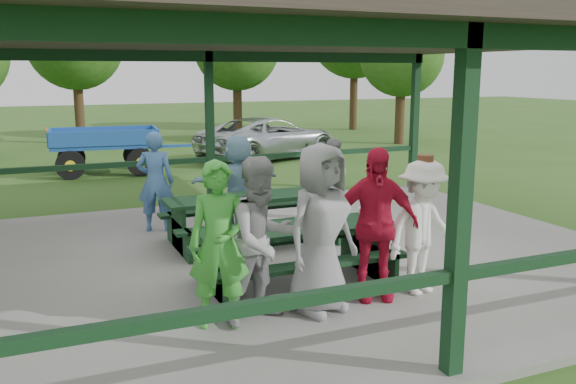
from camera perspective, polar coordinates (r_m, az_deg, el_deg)
name	(u,v)px	position (r m, az deg, el deg)	size (l,w,h in m)	color
ground	(285,262)	(8.92, -0.30, -6.53)	(90.00, 90.00, 0.00)	#2E571B
concrete_slab	(285,258)	(8.91, -0.30, -6.22)	(10.00, 8.00, 0.10)	slate
pavilion_structure	(285,38)	(8.51, -0.32, 14.24)	(10.60, 8.60, 3.24)	black
picnic_table_near	(296,248)	(7.57, 0.74, -5.30)	(2.42, 1.39, 0.75)	black
picnic_table_far	(253,213)	(9.42, -3.31, -1.95)	(2.68, 1.39, 0.75)	black
table_setting	(316,221)	(7.63, 2.67, -2.70)	(2.35, 0.45, 0.10)	white
contestant_green	(219,245)	(6.30, -6.43, -4.95)	(0.64, 0.42, 1.75)	green
contestant_grey_left	(262,240)	(6.41, -2.43, -4.52)	(0.86, 0.67, 1.77)	#949396
contestant_grey_mid	(321,229)	(6.63, 3.07, -3.48)	(0.92, 0.60, 1.88)	gray
contestant_red	(374,224)	(7.09, 8.06, -3.00)	(1.05, 0.44, 1.79)	red
contestant_white_fedora	(422,227)	(7.39, 12.47, -3.21)	(1.14, 0.80, 1.67)	white
spectator_lblue	(238,183)	(10.05, -4.68, 0.81)	(1.50, 0.48, 1.62)	#7CA8BF
spectator_blue	(155,181)	(10.28, -12.30, 0.97)	(0.61, 0.40, 1.67)	#3C679D
spectator_grey	(331,179)	(10.99, 4.09, 1.26)	(0.70, 0.55, 1.45)	gray
pickup_truck	(269,138)	(19.23, -1.80, 5.08)	(2.19, 4.75, 1.32)	silver
farm_trailer	(105,150)	(17.13, -16.75, 3.82)	(3.78, 1.85, 1.31)	#1B4A96
tree_left	(75,42)	(24.61, -19.32, 13.09)	(3.57, 3.57, 5.58)	#342314
tree_mid	(237,48)	(25.15, -4.83, 13.29)	(3.44, 3.44, 5.38)	#342314
tree_right	(402,55)	(23.57, 10.61, 12.49)	(3.14, 3.14, 4.90)	#342314
tree_far_right	(355,33)	(29.12, 6.28, 14.59)	(4.21, 4.21, 6.57)	#342314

